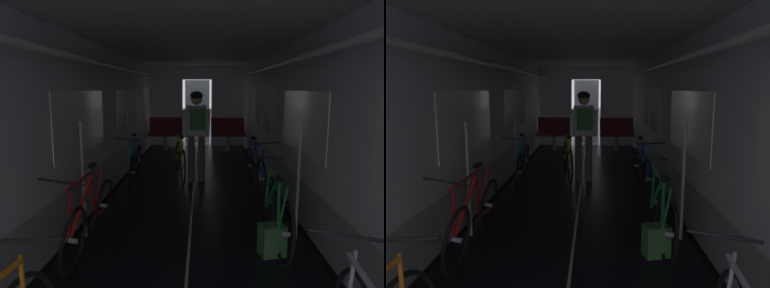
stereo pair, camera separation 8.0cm
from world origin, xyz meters
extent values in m
cube|color=black|center=(-1.41, 3.25, 0.00)|extent=(0.08, 11.50, 0.01)
cube|color=black|center=(1.41, 3.25, 0.00)|extent=(0.08, 11.50, 0.01)
cube|color=beige|center=(0.00, 3.25, 0.00)|extent=(0.03, 11.27, 0.00)
cube|color=#9EA0A5|center=(-1.51, 3.25, 0.30)|extent=(0.12, 11.50, 0.60)
cube|color=silver|center=(-1.51, 3.25, 1.53)|extent=(0.12, 11.50, 1.85)
cube|color=white|center=(-1.45, 2.67, 1.35)|extent=(0.02, 1.90, 0.80)
cube|color=white|center=(-1.45, 5.55, 1.35)|extent=(0.02, 1.90, 0.80)
cube|color=white|center=(-1.45, 8.42, 1.35)|extent=(0.02, 1.90, 0.80)
cube|color=yellow|center=(-1.45, 3.13, 1.35)|extent=(0.01, 0.20, 0.28)
cylinder|color=white|center=(-1.17, 3.25, 2.10)|extent=(0.07, 11.04, 0.07)
cylinder|color=#B7BABF|center=(-1.27, 2.10, 0.70)|extent=(0.04, 0.04, 1.40)
cylinder|color=#B7BABF|center=(-1.27, 4.70, 0.70)|extent=(0.04, 0.04, 1.40)
cube|color=#9EA0A5|center=(1.51, 3.25, 0.30)|extent=(0.12, 11.50, 0.60)
cube|color=silver|center=(1.51, 3.25, 1.53)|extent=(0.12, 11.50, 1.85)
cube|color=white|center=(1.45, 2.67, 1.35)|extent=(0.02, 1.90, 0.80)
cube|color=white|center=(1.45, 5.55, 1.35)|extent=(0.02, 1.90, 0.80)
cube|color=white|center=(1.45, 8.42, 1.35)|extent=(0.02, 1.90, 0.80)
cube|color=yellow|center=(1.45, 3.52, 1.35)|extent=(0.01, 0.20, 0.28)
cylinder|color=white|center=(1.17, 3.25, 2.10)|extent=(0.07, 11.04, 0.07)
cylinder|color=#B7BABF|center=(1.27, 2.10, 0.70)|extent=(0.04, 0.04, 1.40)
cylinder|color=#B7BABF|center=(1.27, 4.70, 0.70)|extent=(0.04, 0.04, 1.40)
cube|color=silver|center=(-0.95, 9.06, 1.23)|extent=(1.00, 0.12, 2.45)
cube|color=silver|center=(0.95, 9.06, 1.23)|extent=(1.00, 0.12, 2.45)
cube|color=silver|center=(0.00, 9.06, 2.25)|extent=(0.90, 0.12, 0.40)
cube|color=#4C4F54|center=(0.00, 9.76, 1.03)|extent=(0.81, 0.04, 2.05)
cube|color=white|center=(0.00, 3.25, 2.51)|extent=(3.14, 11.62, 0.12)
cylinder|color=gray|center=(-0.90, 8.00, 0.22)|extent=(0.12, 0.12, 0.44)
cube|color=maroon|center=(-0.90, 8.00, 0.49)|extent=(0.96, 0.44, 0.10)
cube|color=maroon|center=(-0.90, 8.19, 0.74)|extent=(0.96, 0.08, 0.40)
torus|color=gray|center=(-1.33, 8.22, 0.94)|extent=(0.14, 0.14, 0.02)
cylinder|color=gray|center=(0.90, 8.00, 0.22)|extent=(0.12, 0.12, 0.44)
cube|color=maroon|center=(0.90, 8.00, 0.49)|extent=(0.96, 0.44, 0.10)
cube|color=maroon|center=(0.90, 8.19, 0.74)|extent=(0.96, 0.08, 0.40)
torus|color=gray|center=(0.47, 8.22, 0.94)|extent=(0.14, 0.14, 0.02)
torus|color=black|center=(0.99, 1.45, 0.33)|extent=(0.11, 0.67, 0.67)
cylinder|color=#B2B2B7|center=(0.99, 1.45, 0.33)|extent=(0.10, 0.05, 0.06)
torus|color=black|center=(1.01, 2.47, 0.33)|extent=(0.11, 0.67, 0.67)
cylinder|color=#B2B2B7|center=(1.01, 2.47, 0.33)|extent=(0.10, 0.05, 0.06)
cylinder|color=#1E8438|center=(0.98, 2.16, 0.55)|extent=(0.08, 0.54, 0.56)
cylinder|color=#1E8438|center=(0.97, 1.75, 0.55)|extent=(0.09, 0.34, 0.55)
cylinder|color=#1E8438|center=(0.96, 2.00, 0.82)|extent=(0.06, 0.82, 0.04)
cylinder|color=#1E8438|center=(0.97, 1.52, 0.58)|extent=(0.06, 0.16, 0.49)
cylinder|color=#1E8438|center=(0.99, 1.68, 0.31)|extent=(0.04, 0.45, 0.07)
cylinder|color=#1E8438|center=(0.99, 2.44, 0.58)|extent=(0.07, 0.09, 0.49)
cylinder|color=black|center=(1.00, 1.90, 0.29)|extent=(0.03, 0.17, 0.17)
ellipsoid|color=black|center=(0.94, 1.57, 0.88)|extent=(0.10, 0.24, 0.07)
cylinder|color=black|center=(0.96, 2.46, 0.92)|extent=(0.44, 0.03, 0.06)
torus|color=black|center=(-1.15, 5.03, 0.33)|extent=(0.15, 0.68, 0.67)
cylinder|color=#B2B2B7|center=(-1.15, 5.03, 0.33)|extent=(0.10, 0.06, 0.06)
torus|color=black|center=(-1.08, 4.01, 0.33)|extent=(0.15, 0.68, 0.67)
cylinder|color=#B2B2B7|center=(-1.08, 4.01, 0.33)|extent=(0.10, 0.06, 0.06)
cylinder|color=teal|center=(-1.12, 4.32, 0.55)|extent=(0.06, 0.54, 0.56)
cylinder|color=teal|center=(-1.15, 4.73, 0.55)|extent=(0.11, 0.34, 0.55)
cylinder|color=teal|center=(-1.16, 4.48, 0.82)|extent=(0.09, 0.82, 0.04)
cylinder|color=teal|center=(-1.17, 4.96, 0.57)|extent=(0.06, 0.17, 0.49)
cylinder|color=teal|center=(-1.13, 4.80, 0.31)|extent=(0.06, 0.45, 0.07)
cylinder|color=teal|center=(-1.10, 4.04, 0.57)|extent=(0.08, 0.09, 0.49)
cylinder|color=black|center=(-1.11, 4.58, 0.29)|extent=(0.04, 0.17, 0.17)
ellipsoid|color=black|center=(-1.19, 4.90, 0.88)|extent=(0.11, 0.25, 0.07)
cylinder|color=black|center=(-1.13, 4.02, 0.92)|extent=(0.44, 0.05, 0.07)
cylinder|color=black|center=(-0.88, -0.01, 0.92)|extent=(0.44, 0.07, 0.07)
torus|color=black|center=(-1.09, 2.27, 0.33)|extent=(0.13, 0.67, 0.67)
cylinder|color=#B2B2B7|center=(-1.09, 2.27, 0.33)|extent=(0.10, 0.05, 0.06)
torus|color=black|center=(-1.10, 1.25, 0.33)|extent=(0.13, 0.67, 0.67)
cylinder|color=#B2B2B7|center=(-1.10, 1.25, 0.33)|extent=(0.10, 0.05, 0.06)
cylinder|color=red|center=(-1.12, 1.56, 0.55)|extent=(0.12, 0.54, 0.56)
cylinder|color=red|center=(-1.12, 1.97, 0.55)|extent=(0.11, 0.34, 0.55)
cylinder|color=red|center=(-1.16, 1.72, 0.81)|extent=(0.04, 0.82, 0.04)
cylinder|color=red|center=(-1.12, 2.20, 0.57)|extent=(0.09, 0.16, 0.49)
cylinder|color=red|center=(-1.09, 2.04, 0.31)|extent=(0.03, 0.45, 0.07)
cylinder|color=red|center=(-1.13, 1.28, 0.57)|extent=(0.10, 0.09, 0.49)
cylinder|color=black|center=(-1.09, 1.82, 0.29)|extent=(0.04, 0.17, 0.17)
ellipsoid|color=black|center=(-1.16, 2.15, 0.87)|extent=(0.10, 0.24, 0.07)
cylinder|color=black|center=(-1.18, 1.26, 0.91)|extent=(0.44, 0.03, 0.08)
torus|color=black|center=(1.06, 4.62, 0.33)|extent=(0.11, 0.67, 0.67)
cylinder|color=#B2B2B7|center=(1.06, 4.62, 0.33)|extent=(0.10, 0.06, 0.06)
torus|color=black|center=(1.12, 3.60, 0.33)|extent=(0.11, 0.67, 0.67)
cylinder|color=#B2B2B7|center=(1.12, 3.60, 0.33)|extent=(0.10, 0.06, 0.06)
cylinder|color=#2342B7|center=(1.11, 3.91, 0.55)|extent=(0.10, 0.54, 0.56)
cylinder|color=#2342B7|center=(1.09, 4.32, 0.55)|extent=(0.05, 0.34, 0.55)
cylinder|color=#2342B7|center=(1.12, 4.07, 0.82)|extent=(0.08, 0.82, 0.04)
cylinder|color=#2342B7|center=(1.08, 4.55, 0.58)|extent=(0.06, 0.16, 0.49)
cylinder|color=#2342B7|center=(1.07, 4.39, 0.31)|extent=(0.05, 0.45, 0.07)
cylinder|color=#2342B7|center=(1.13, 3.63, 0.58)|extent=(0.06, 0.09, 0.49)
cylinder|color=black|center=(1.08, 4.17, 0.29)|extent=(0.03, 0.17, 0.17)
ellipsoid|color=black|center=(1.10, 4.50, 0.88)|extent=(0.11, 0.24, 0.07)
cylinder|color=black|center=(1.15, 3.61, 0.92)|extent=(0.44, 0.05, 0.05)
cylinder|color=black|center=(1.00, 0.12, 0.91)|extent=(0.44, 0.07, 0.07)
cylinder|color=brown|center=(-0.06, 4.66, 0.45)|extent=(0.13, 0.13, 0.90)
cylinder|color=brown|center=(0.14, 4.69, 0.45)|extent=(0.13, 0.13, 0.90)
cube|color=silver|center=(0.04, 4.68, 1.18)|extent=(0.39, 0.27, 0.56)
cylinder|color=silver|center=(-0.18, 4.66, 1.13)|extent=(0.12, 0.21, 0.53)
cylinder|color=silver|center=(0.26, 4.73, 1.13)|extent=(0.12, 0.21, 0.53)
sphere|color=tan|center=(0.04, 4.68, 1.58)|extent=(0.21, 0.21, 0.21)
ellipsoid|color=black|center=(0.04, 4.68, 1.65)|extent=(0.28, 0.31, 0.16)
cube|color=#3D703D|center=(0.07, 4.51, 1.22)|extent=(0.30, 0.20, 0.40)
torus|color=black|center=(-0.20, 4.42, 0.33)|extent=(0.16, 0.67, 0.67)
cylinder|color=#B2B2B7|center=(-0.20, 4.42, 0.33)|extent=(0.10, 0.06, 0.05)
torus|color=black|center=(-0.37, 5.43, 0.33)|extent=(0.16, 0.67, 0.67)
cylinder|color=#B2B2B7|center=(-0.37, 5.43, 0.33)|extent=(0.10, 0.06, 0.05)
cylinder|color=yellow|center=(-0.32, 5.12, 0.55)|extent=(0.14, 0.54, 0.56)
cylinder|color=yellow|center=(-0.25, 4.71, 0.55)|extent=(0.08, 0.34, 0.55)
cylinder|color=yellow|center=(-0.30, 4.96, 0.82)|extent=(0.17, 0.81, 0.03)
cylinder|color=yellow|center=(-0.22, 4.49, 0.58)|extent=(0.06, 0.16, 0.49)
cylinder|color=yellow|center=(-0.24, 4.64, 0.31)|extent=(0.10, 0.45, 0.07)
cylinder|color=yellow|center=(-0.37, 5.40, 0.58)|extent=(0.03, 0.09, 0.49)
cylinder|color=black|center=(-0.27, 4.87, 0.29)|extent=(0.04, 0.17, 0.17)
ellipsoid|color=black|center=(-0.23, 4.54, 0.88)|extent=(0.13, 0.25, 0.06)
cylinder|color=black|center=(-0.38, 5.42, 0.92)|extent=(0.44, 0.10, 0.03)
cube|color=#3D703D|center=(0.90, 1.68, 0.17)|extent=(0.30, 0.25, 0.34)
camera|label=1|loc=(0.13, -1.87, 1.79)|focal=32.50mm
camera|label=2|loc=(0.21, -1.87, 1.79)|focal=32.50mm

